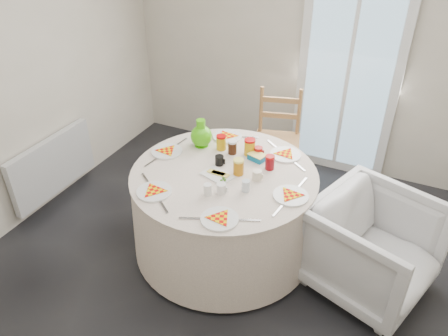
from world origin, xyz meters
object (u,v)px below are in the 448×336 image
at_px(radiator, 53,166).
at_px(wooden_chair, 277,143).
at_px(armchair, 373,247).
at_px(green_pitcher, 201,134).
at_px(table, 224,211).

distance_m(radiator, wooden_chair, 2.19).
bearing_deg(wooden_chair, armchair, -58.16).
xyz_separation_m(wooden_chair, green_pitcher, (-0.42, -0.81, 0.40)).
distance_m(table, armchair, 1.19).
bearing_deg(green_pitcher, wooden_chair, 48.56).
height_order(wooden_chair, armchair, wooden_chair).
relative_size(table, armchair, 1.78).
height_order(wooden_chair, green_pitcher, green_pitcher).
xyz_separation_m(armchair, green_pitcher, (-1.54, 0.23, 0.48)).
bearing_deg(table, wooden_chair, 86.88).
height_order(table, green_pitcher, green_pitcher).
bearing_deg(armchair, green_pitcher, 100.81).
xyz_separation_m(table, wooden_chair, (0.06, 1.11, 0.09)).
distance_m(wooden_chair, armchair, 1.53).
height_order(armchair, green_pitcher, green_pitcher).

